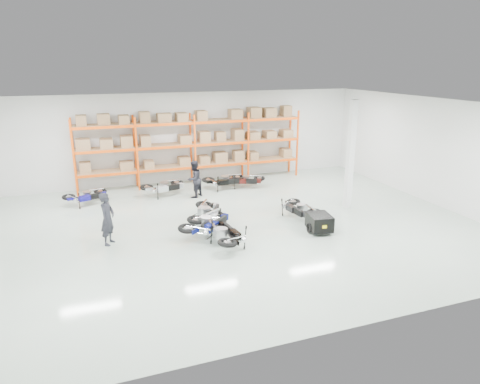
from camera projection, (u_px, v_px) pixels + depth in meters
name	position (u px, v px, depth m)	size (l,w,h in m)	color
room	(235.00, 168.00, 15.45)	(18.00, 18.00, 18.00)	#ABBFAC
pallet_rack	(193.00, 139.00, 21.25)	(11.28, 0.98, 3.62)	#FE540D
structural_column	(350.00, 155.00, 17.58)	(0.25, 0.25, 4.50)	white
moto_blue_centre	(207.00, 219.00, 15.08)	(0.88, 1.99, 1.22)	#080E55
moto_silver_left	(207.00, 210.00, 16.06)	(0.90, 2.02, 1.23)	#B0B3B7
moto_black_far_left	(224.00, 230.00, 14.21)	(0.84, 1.88, 1.15)	black
moto_touring_right	(299.00, 205.00, 16.81)	(0.76, 1.71, 1.05)	black
trailer	(319.00, 222.00, 15.41)	(0.89, 1.64, 0.67)	black
moto_back_a	(86.00, 193.00, 18.43)	(0.73, 1.65, 1.01)	navy
moto_back_b	(164.00, 184.00, 19.66)	(0.80, 1.79, 1.09)	#ADB2B7
moto_back_c	(225.00, 178.00, 20.70)	(0.81, 1.82, 1.11)	black
moto_back_d	(245.00, 177.00, 20.96)	(0.74, 1.67, 1.02)	#3E0F0C
person_left	(107.00, 219.00, 14.29)	(0.66, 0.43, 1.81)	#21222A
person_back	(194.00, 179.00, 19.34)	(0.82, 0.64, 1.69)	black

